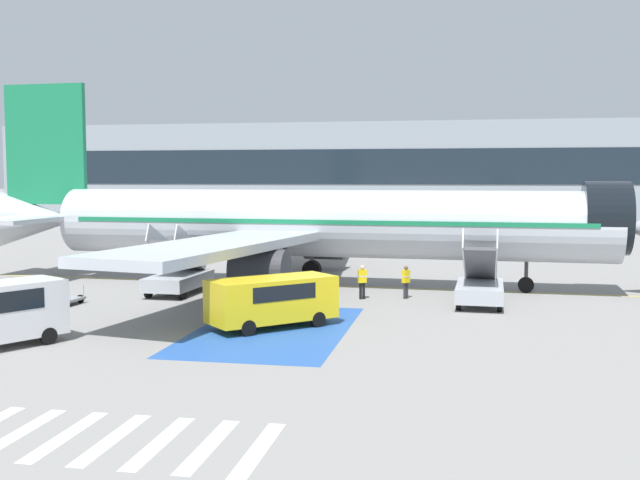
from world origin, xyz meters
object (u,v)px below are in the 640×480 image
Objects in this scene: baggage_cart at (54,299)px; terminal_building at (438,172)px; service_van_0 at (272,298)px; traffic_cone_0 at (251,299)px; boarding_stairs_forward at (480,285)px; fuel_tanker at (308,225)px; ground_crew_1 at (362,280)px; ground_crew_0 at (406,280)px; ground_crew_2 at (248,280)px; boarding_stairs_aft at (179,275)px; airliner at (314,223)px.

terminal_building is at bearing 171.27° from baggage_cart.
service_van_0 is 5.51m from traffic_cone_0.
boarding_stairs_forward reaches higher than baggage_cart.
fuel_tanker reaches higher than service_van_0.
ground_crew_1 reaches higher than baggage_cart.
terminal_building is (-0.51, 70.89, 5.92)m from ground_crew_0.
baggage_cart is 1.45× the size of ground_crew_2.
ground_crew_2 is at bearing 113.61° from traffic_cone_0.
ground_crew_2 reaches higher than baggage_cart.
boarding_stairs_forward is 1.00× the size of boarding_stairs_aft.
ground_crew_0 is (10.82, -27.77, -0.87)m from fuel_tanker.
traffic_cone_0 is at bearing -28.79° from boarding_stairs_aft.
airliner is at bearing -21.42° from ground_crew_2.
traffic_cone_0 is at bearing 161.16° from service_van_0.
traffic_cone_0 is at bearing -28.49° from ground_crew_0.
boarding_stairs_forward is 32.36m from fuel_tanker.
service_van_0 is at bearing 5.18° from airliner.
ground_crew_0 is (12.01, 0.51, 0.01)m from boarding_stairs_aft.
service_van_0 is 1.95× the size of baggage_cart.
ground_crew_2 is (-2.22, -5.92, -2.50)m from airliner.
boarding_stairs_forward reaches higher than service_van_0.
terminal_building is (4.38, 79.24, 5.65)m from service_van_0.
boarding_stairs_forward is at bearing 103.47° from baggage_cart.
ground_crew_1 is 0.01× the size of terminal_building.
ground_crew_2 reaches higher than ground_crew_0.
baggage_cart is at bearing -12.95° from ground_crew_1.
airliner is 8.18m from boarding_stairs_aft.
fuel_tanker is (-14.48, 28.93, 0.88)m from boarding_stairs_forward.
ground_crew_1 is 5.79m from ground_crew_2.
boarding_stairs_forward is 0.53× the size of fuel_tanker.
ground_crew_1 is at bearing 29.79° from traffic_cone_0.
baggage_cart is 15.26m from ground_crew_1.
boarding_stairs_aft is at bearing 67.11° from ground_crew_2.
ground_crew_1 is at bearing 40.49° from airliner.
baggage_cart is 4.36× the size of traffic_cone_0.
fuel_tanker is at bearing -122.69° from ground_crew_0.
terminal_building is (1.66, 71.45, 5.89)m from ground_crew_1.
ground_crew_1 is at bearing -91.33° from terminal_building.
service_van_0 is 3.01× the size of ground_crew_1.
traffic_cone_0 is at bearing 0.71° from ground_crew_1.
airliner is 8.00m from traffic_cone_0.
airliner is 15.41× the size of baggage_cart.
boarding_stairs_aft is at bearing -54.98° from airliner.
ground_crew_0 is at bearing -74.60° from ground_crew_2.
ground_crew_0 reaches higher than traffic_cone_0.
traffic_cone_0 is (4.82, -2.91, -0.66)m from boarding_stairs_aft.
boarding_stairs_forward is 11.11m from traffic_cone_0.
terminal_building reaches higher than airliner.
boarding_stairs_forward is at bearing -85.41° from ground_crew_2.
boarding_stairs_aft is 0.53× the size of fuel_tanker.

